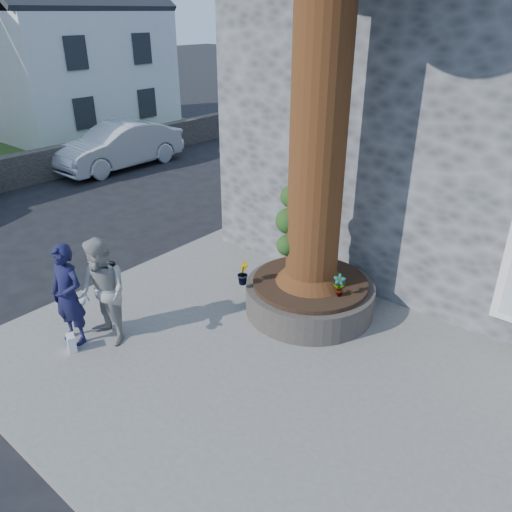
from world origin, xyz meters
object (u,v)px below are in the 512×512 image
Objects in this scene: car_silver at (119,146)px; man at (68,295)px; planter at (309,295)px; woman at (103,293)px.

man is at bearing -40.65° from car_silver.
car_silver is at bearing 160.97° from planter.
car_silver is (-8.61, 6.56, -0.26)m from woman.
man is (-2.42, -3.26, 0.56)m from planter.
woman is (0.43, 0.36, 0.05)m from man.
planter is 0.49× the size of car_silver.
man is 0.37× the size of car_silver.
planter is at bearing -19.50° from car_silver.
man reaches higher than planter.
woman is 10.82m from car_silver.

